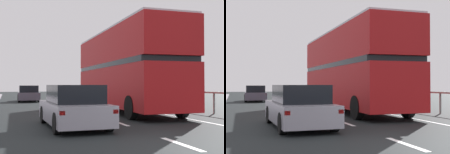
{
  "view_description": "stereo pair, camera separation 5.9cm",
  "coord_description": "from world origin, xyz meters",
  "views": [
    {
      "loc": [
        -4.03,
        -6.44,
        1.45
      ],
      "look_at": [
        0.39,
        7.14,
        1.78
      ],
      "focal_mm": 51.75,
      "sensor_mm": 36.0,
      "label": 1
    },
    {
      "loc": [
        -3.97,
        -6.46,
        1.45
      ],
      "look_at": [
        0.39,
        7.14,
        1.78
      ],
      "focal_mm": 51.75,
      "sensor_mm": 36.0,
      "label": 2
    }
  ],
  "objects": [
    {
      "name": "hatchback_car_near",
      "position": [
        -1.89,
        4.4,
        0.68
      ],
      "size": [
        1.87,
        4.37,
        1.44
      ],
      "rotation": [
        0.0,
        0.0,
        0.02
      ],
      "color": "gray",
      "rests_on": "ground"
    },
    {
      "name": "ground_plane",
      "position": [
        0.0,
        0.0,
        -0.05
      ],
      "size": [
        74.88,
        120.0,
        0.1
      ],
      "primitive_type": "cube",
      "color": "black"
    },
    {
      "name": "lane_paint_markings",
      "position": [
        2.09,
        8.39,
        0.0
      ],
      "size": [
        3.39,
        46.0,
        0.01
      ],
      "color": "silver",
      "rests_on": "ground"
    },
    {
      "name": "double_decker_bus_red",
      "position": [
        2.04,
        9.98,
        2.31
      ],
      "size": [
        2.74,
        11.35,
        4.31
      ],
      "rotation": [
        0.0,
        0.0,
        -0.01
      ],
      "color": "#B21518",
      "rests_on": "ground"
    },
    {
      "name": "sedan_car_ahead",
      "position": [
        -2.3,
        21.96,
        0.65
      ],
      "size": [
        1.84,
        4.37,
        1.36
      ],
      "rotation": [
        0.0,
        0.0,
        -0.02
      ],
      "color": "#4E4958",
      "rests_on": "ground"
    },
    {
      "name": "bridge_side_railing",
      "position": [
        5.77,
        9.0,
        0.88
      ],
      "size": [
        0.1,
        42.0,
        1.08
      ],
      "color": "gray",
      "rests_on": "ground"
    }
  ]
}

